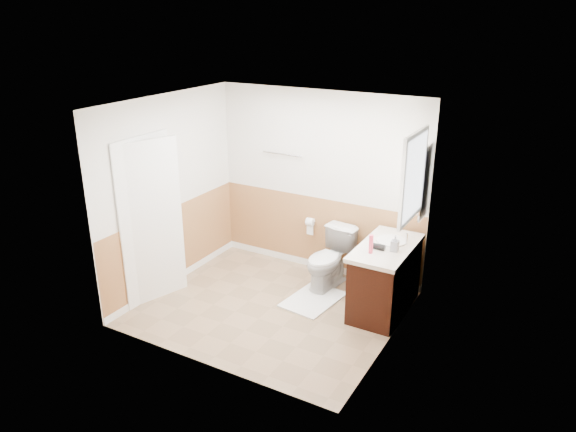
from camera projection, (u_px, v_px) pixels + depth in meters
The scene contains 32 objects.
floor at pixel (271, 308), 6.69m from camera, with size 3.00×3.00×0.00m, color #8C7051.
ceiling at pixel (268, 104), 5.79m from camera, with size 3.00×3.00×0.00m, color white.
wall_back at pixel (320, 184), 7.30m from camera, with size 3.00×3.00×0.00m, color silver.
wall_front at pixel (199, 255), 5.18m from camera, with size 3.00×3.00×0.00m, color silver.
wall_left at pixel (169, 193), 6.93m from camera, with size 3.00×3.00×0.00m, color silver.
wall_right at pixel (395, 238), 5.55m from camera, with size 3.00×3.00×0.00m, color silver.
wainscot_back at pixel (318, 235), 7.56m from camera, with size 3.00×3.00×0.00m, color #A16F40.
wainscot_front at pixel (205, 322), 5.46m from camera, with size 3.00×3.00×0.00m, color #A16F40.
wainscot_left at pixel (175, 247), 7.19m from camera, with size 2.60×2.60×0.00m, color #A16F40.
wainscot_right at pixel (389, 302), 5.83m from camera, with size 2.60×2.60×0.00m, color #A16F40.
toilet at pixel (329, 259), 7.08m from camera, with size 0.44×0.77×0.78m, color silver.
bath_mat at pixel (313, 299), 6.86m from camera, with size 0.55×0.80×0.02m, color white.
vanity_cabinet at pixel (385, 280), 6.52m from camera, with size 0.55×1.10×0.80m, color black.
vanity_knob_left at pixel (359, 267), 6.52m from camera, with size 0.03×0.03×0.03m, color white.
vanity_knob_right at pixel (365, 260), 6.68m from camera, with size 0.03×0.03×0.03m, color silver.
countertop at pixel (386, 248), 6.37m from camera, with size 0.60×1.15×0.05m, color white.
sink_basin at pixel (392, 241), 6.47m from camera, with size 0.36×0.36×0.02m, color white.
faucet at pixel (407, 239), 6.37m from camera, with size 0.02×0.02×0.14m, color silver.
lotion_bottle at pixel (371, 244), 6.13m from camera, with size 0.05×0.05×0.22m, color #ED3D5B.
soap_dispenser at pixel (395, 243), 6.19m from camera, with size 0.09×0.09×0.19m, color gray.
hair_dryer_body at pixel (379, 247), 6.25m from camera, with size 0.07×0.07×0.14m, color black.
hair_dryer_handle at pixel (378, 247), 6.32m from camera, with size 0.03×0.03×0.07m, color black.
mirror_panel at pixel (426, 182), 6.35m from camera, with size 0.02×0.35×0.90m, color silver.
window_frame at pixel (413, 177), 5.87m from camera, with size 0.04×0.80×1.00m, color white.
window_glass at pixel (415, 177), 5.86m from camera, with size 0.01×0.70×0.90m, color white.
door at pixel (153, 222), 6.60m from camera, with size 0.05×0.80×2.04m, color white.
door_frame at pixel (148, 220), 6.63m from camera, with size 0.02×0.92×2.10m, color white.
door_knob at pixel (175, 220), 6.86m from camera, with size 0.06×0.06×0.06m, color silver.
towel_bar at pixel (282, 154), 7.38m from camera, with size 0.02×0.02×0.62m, color silver.
tp_holder_bar at pixel (310, 222), 7.48m from camera, with size 0.02×0.02×0.14m, color silver.
tp_roll at pixel (310, 222), 7.48m from camera, with size 0.11×0.11×0.10m, color white.
tp_sheet at pixel (310, 229), 7.52m from camera, with size 0.10×0.01×0.16m, color white.
Camera 1 is at (3.05, -4.99, 3.45)m, focal length 33.83 mm.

